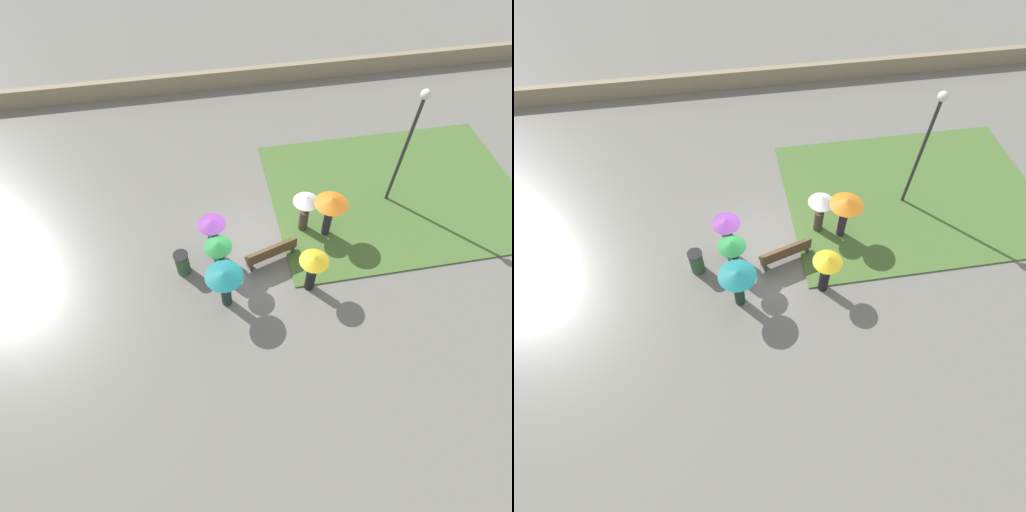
{
  "view_description": "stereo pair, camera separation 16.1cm",
  "coord_description": "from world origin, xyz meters",
  "views": [
    {
      "loc": [
        1.12,
        8.47,
        11.74
      ],
      "look_at": [
        -0.2,
        0.87,
        0.72
      ],
      "focal_mm": 28.0,
      "sensor_mm": 36.0,
      "label": 1
    },
    {
      "loc": [
        0.97,
        8.49,
        11.74
      ],
      "look_at": [
        -0.2,
        0.87,
        0.72
      ],
      "focal_mm": 28.0,
      "sensor_mm": 36.0,
      "label": 2
    }
  ],
  "objects": [
    {
      "name": "crowd_person_white",
      "position": [
        -2.22,
        -0.58,
        1.23
      ],
      "size": [
        0.92,
        0.92,
        1.75
      ],
      "rotation": [
        0.0,
        0.0,
        5.99
      ],
      "color": "#47382D",
      "rests_on": "ground_plane"
    },
    {
      "name": "lawn_patch_near",
      "position": [
        -6.35,
        -1.7,
        0.03
      ],
      "size": [
        9.95,
        7.23,
        0.06
      ],
      "color": "#4C7033",
      "rests_on": "ground_plane"
    },
    {
      "name": "crowd_person_purple",
      "position": [
        1.13,
        0.09,
        1.24
      ],
      "size": [
        0.95,
        0.95,
        1.94
      ],
      "rotation": [
        0.0,
        0.0,
        4.49
      ],
      "color": "#282D47",
      "rests_on": "ground_plane"
    },
    {
      "name": "crowd_person_yellow",
      "position": [
        -1.84,
        1.94,
        1.25
      ],
      "size": [
        0.94,
        0.94,
        1.79
      ],
      "rotation": [
        0.0,
        0.0,
        3.06
      ],
      "color": "black",
      "rests_on": "ground_plane"
    },
    {
      "name": "park_bench",
      "position": [
        -0.79,
        0.64,
        0.47
      ],
      "size": [
        1.89,
        0.94,
        0.9
      ],
      "rotation": [
        0.0,
        0.0,
        0.29
      ],
      "color": "brown",
      "rests_on": "ground_plane"
    },
    {
      "name": "parapet_wall",
      "position": [
        0.0,
        -10.35,
        0.43
      ],
      "size": [
        45.0,
        0.35,
        0.86
      ],
      "color": "gray",
      "rests_on": "ground_plane"
    },
    {
      "name": "trash_bin",
      "position": [
        2.29,
        0.57,
        0.49
      ],
      "size": [
        0.51,
        0.51,
        0.98
      ],
      "color": "#335638",
      "rests_on": "ground_plane"
    },
    {
      "name": "crowd_person_orange",
      "position": [
        -2.99,
        -0.2,
        1.52
      ],
      "size": [
        1.17,
        1.17,
        1.92
      ],
      "rotation": [
        0.0,
        0.0,
        5.22
      ],
      "color": "#2D2333",
      "rests_on": "ground_plane"
    },
    {
      "name": "ground_plane",
      "position": [
        0.0,
        0.0,
        0.0
      ],
      "size": [
        90.0,
        90.0,
        0.0
      ],
      "primitive_type": "plane",
      "color": "slate"
    },
    {
      "name": "lamp_post",
      "position": [
        -5.86,
        -1.48,
        3.04
      ],
      "size": [
        0.32,
        0.32,
        4.78
      ],
      "color": "#2D2D30",
      "rests_on": "ground_plane"
    },
    {
      "name": "crowd_person_teal",
      "position": [
        0.98,
        2.04,
        1.32
      ],
      "size": [
        1.18,
        1.18,
        1.79
      ],
      "rotation": [
        0.0,
        0.0,
        3.54
      ],
      "color": "#1E3328",
      "rests_on": "ground_plane"
    },
    {
      "name": "crowd_person_green",
      "position": [
        1.03,
        0.97,
        1.28
      ],
      "size": [
        0.91,
        0.91,
        1.9
      ],
      "rotation": [
        0.0,
        0.0,
        5.38
      ],
      "color": "#1E3328",
      "rests_on": "ground_plane"
    }
  ]
}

